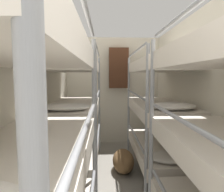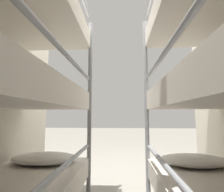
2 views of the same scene
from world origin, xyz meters
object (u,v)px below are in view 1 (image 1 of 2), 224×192
(bunk_stack_left_near, at_px, (21,164))
(bunk_stack_left_far, at_px, (74,108))
(bunk_stack_right_far, at_px, (159,108))
(hanging_coat, at_px, (119,68))
(duffel_bag, at_px, (123,161))

(bunk_stack_left_near, bearing_deg, bunk_stack_left_far, 90.00)
(bunk_stack_right_far, bearing_deg, hanging_coat, 111.23)
(bunk_stack_left_far, bearing_deg, hanging_coat, 60.20)
(duffel_bag, xyz_separation_m, hanging_coat, (0.02, 1.35, 1.58))
(bunk_stack_left_far, distance_m, bunk_stack_right_far, 1.35)
(bunk_stack_left_near, xyz_separation_m, hanging_coat, (0.81, 3.40, 0.69))
(bunk_stack_right_far, relative_size, hanging_coat, 2.20)
(duffel_bag, height_order, hanging_coat, hanging_coat)
(bunk_stack_left_near, relative_size, bunk_stack_left_far, 1.00)
(bunk_stack_left_near, relative_size, hanging_coat, 2.20)
(duffel_bag, bearing_deg, hanging_coat, 89.30)
(bunk_stack_left_near, distance_m, bunk_stack_right_far, 2.41)
(bunk_stack_left_far, xyz_separation_m, duffel_bag, (0.79, 0.05, -0.89))
(bunk_stack_left_near, xyz_separation_m, bunk_stack_right_far, (1.35, 2.00, 0.00))
(duffel_bag, bearing_deg, bunk_stack_left_far, -176.03)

